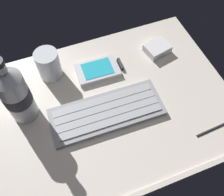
{
  "coord_description": "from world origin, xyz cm",
  "views": [
    {
      "loc": [
        -12.39,
        -32.19,
        58.71
      ],
      "look_at": [
        0.0,
        0.0,
        3.0
      ],
      "focal_mm": 41.27,
      "sensor_mm": 36.0,
      "label": 1
    }
  ],
  "objects_px": {
    "juice_cup": "(49,65)",
    "stylus_pen": "(213,129)",
    "handheld_device": "(100,70)",
    "water_bottle": "(15,94)",
    "charger_block": "(157,49)",
    "keyboard": "(107,112)"
  },
  "relations": [
    {
      "from": "keyboard",
      "to": "juice_cup",
      "type": "relative_size",
      "value": 3.45
    },
    {
      "from": "keyboard",
      "to": "stylus_pen",
      "type": "height_order",
      "value": "keyboard"
    },
    {
      "from": "juice_cup",
      "to": "water_bottle",
      "type": "xyz_separation_m",
      "value": [
        -0.09,
        -0.1,
        0.05
      ]
    },
    {
      "from": "handheld_device",
      "to": "juice_cup",
      "type": "bearing_deg",
      "value": 163.33
    },
    {
      "from": "charger_block",
      "to": "water_bottle",
      "type": "bearing_deg",
      "value": -170.29
    },
    {
      "from": "water_bottle",
      "to": "juice_cup",
      "type": "bearing_deg",
      "value": 47.42
    },
    {
      "from": "keyboard",
      "to": "juice_cup",
      "type": "bearing_deg",
      "value": 120.12
    },
    {
      "from": "water_bottle",
      "to": "stylus_pen",
      "type": "height_order",
      "value": "water_bottle"
    },
    {
      "from": "water_bottle",
      "to": "stylus_pen",
      "type": "xyz_separation_m",
      "value": [
        0.43,
        -0.21,
        -0.09
      ]
    },
    {
      "from": "handheld_device",
      "to": "water_bottle",
      "type": "bearing_deg",
      "value": -164.82
    },
    {
      "from": "handheld_device",
      "to": "stylus_pen",
      "type": "xyz_separation_m",
      "value": [
        0.2,
        -0.27,
        -0.0
      ]
    },
    {
      "from": "handheld_device",
      "to": "stylus_pen",
      "type": "height_order",
      "value": "handheld_device"
    },
    {
      "from": "charger_block",
      "to": "stylus_pen",
      "type": "height_order",
      "value": "charger_block"
    },
    {
      "from": "juice_cup",
      "to": "charger_block",
      "type": "xyz_separation_m",
      "value": [
        0.32,
        -0.03,
        -0.03
      ]
    },
    {
      "from": "handheld_device",
      "to": "charger_block",
      "type": "bearing_deg",
      "value": 2.89
    },
    {
      "from": "water_bottle",
      "to": "charger_block",
      "type": "relative_size",
      "value": 2.97
    },
    {
      "from": "handheld_device",
      "to": "charger_block",
      "type": "xyz_separation_m",
      "value": [
        0.19,
        0.01,
        0.0
      ]
    },
    {
      "from": "water_bottle",
      "to": "charger_block",
      "type": "xyz_separation_m",
      "value": [
        0.41,
        0.07,
        -0.08
      ]
    },
    {
      "from": "keyboard",
      "to": "stylus_pen",
      "type": "relative_size",
      "value": 3.09
    },
    {
      "from": "juice_cup",
      "to": "stylus_pen",
      "type": "bearing_deg",
      "value": -43.2
    },
    {
      "from": "keyboard",
      "to": "water_bottle",
      "type": "bearing_deg",
      "value": 158.57
    },
    {
      "from": "keyboard",
      "to": "handheld_device",
      "type": "height_order",
      "value": "keyboard"
    }
  ]
}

